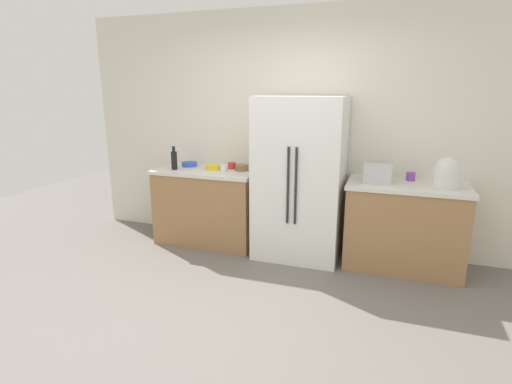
{
  "coord_description": "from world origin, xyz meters",
  "views": [
    {
      "loc": [
        1.14,
        -2.57,
        1.81
      ],
      "look_at": [
        0.09,
        0.47,
        0.97
      ],
      "focal_mm": 27.94,
      "sensor_mm": 36.0,
      "label": 1
    }
  ],
  "objects_px": {
    "cup_c": "(387,175)",
    "bowl_b": "(214,167)",
    "cup_b": "(224,168)",
    "bowl_a": "(242,168)",
    "bottle_a": "(174,160)",
    "cup_a": "(411,176)",
    "bowl_c": "(189,164)",
    "rice_cooker": "(446,174)",
    "toaster": "(378,174)",
    "cup_d": "(232,166)",
    "refrigerator": "(300,179)"
  },
  "relations": [
    {
      "from": "toaster",
      "to": "cup_c",
      "type": "xyz_separation_m",
      "value": [
        0.09,
        0.19,
        -0.04
      ]
    },
    {
      "from": "cup_a",
      "to": "cup_d",
      "type": "relative_size",
      "value": 0.96
    },
    {
      "from": "refrigerator",
      "to": "cup_c",
      "type": "bearing_deg",
      "value": 10.99
    },
    {
      "from": "cup_a",
      "to": "cup_b",
      "type": "relative_size",
      "value": 1.15
    },
    {
      "from": "bottle_a",
      "to": "cup_a",
      "type": "relative_size",
      "value": 3.05
    },
    {
      "from": "rice_cooker",
      "to": "bowl_a",
      "type": "height_order",
      "value": "rice_cooker"
    },
    {
      "from": "toaster",
      "to": "cup_d",
      "type": "bearing_deg",
      "value": 172.93
    },
    {
      "from": "cup_c",
      "to": "bowl_b",
      "type": "relative_size",
      "value": 0.54
    },
    {
      "from": "bowl_c",
      "to": "cup_c",
      "type": "bearing_deg",
      "value": 0.28
    },
    {
      "from": "cup_a",
      "to": "rice_cooker",
      "type": "bearing_deg",
      "value": -38.16
    },
    {
      "from": "toaster",
      "to": "bottle_a",
      "type": "height_order",
      "value": "bottle_a"
    },
    {
      "from": "bowl_b",
      "to": "bowl_c",
      "type": "bearing_deg",
      "value": 168.88
    },
    {
      "from": "rice_cooker",
      "to": "bowl_c",
      "type": "height_order",
      "value": "rice_cooker"
    },
    {
      "from": "cup_b",
      "to": "bowl_a",
      "type": "height_order",
      "value": "cup_b"
    },
    {
      "from": "bowl_c",
      "to": "rice_cooker",
      "type": "bearing_deg",
      "value": -3.7
    },
    {
      "from": "cup_c",
      "to": "bowl_a",
      "type": "xyz_separation_m",
      "value": [
        -1.6,
        -0.05,
        -0.02
      ]
    },
    {
      "from": "toaster",
      "to": "cup_b",
      "type": "distance_m",
      "value": 1.7
    },
    {
      "from": "cup_b",
      "to": "cup_a",
      "type": "bearing_deg",
      "value": 5.16
    },
    {
      "from": "refrigerator",
      "to": "rice_cooker",
      "type": "height_order",
      "value": "refrigerator"
    },
    {
      "from": "bowl_b",
      "to": "toaster",
      "type": "bearing_deg",
      "value": -3.4
    },
    {
      "from": "bottle_a",
      "to": "bowl_b",
      "type": "height_order",
      "value": "bottle_a"
    },
    {
      "from": "bottle_a",
      "to": "bowl_b",
      "type": "relative_size",
      "value": 1.4
    },
    {
      "from": "toaster",
      "to": "bowl_a",
      "type": "relative_size",
      "value": 1.74
    },
    {
      "from": "bowl_a",
      "to": "cup_b",
      "type": "bearing_deg",
      "value": -154.57
    },
    {
      "from": "cup_d",
      "to": "bowl_b",
      "type": "xyz_separation_m",
      "value": [
        -0.2,
        -0.1,
        -0.01
      ]
    },
    {
      "from": "bowl_b",
      "to": "cup_c",
      "type": "bearing_deg",
      "value": 2.4
    },
    {
      "from": "cup_a",
      "to": "bowl_b",
      "type": "height_order",
      "value": "cup_a"
    },
    {
      "from": "toaster",
      "to": "cup_b",
      "type": "height_order",
      "value": "toaster"
    },
    {
      "from": "cup_b",
      "to": "bowl_a",
      "type": "bearing_deg",
      "value": 25.43
    },
    {
      "from": "refrigerator",
      "to": "cup_c",
      "type": "height_order",
      "value": "refrigerator"
    },
    {
      "from": "cup_d",
      "to": "cup_a",
      "type": "bearing_deg",
      "value": 0.83
    },
    {
      "from": "cup_c",
      "to": "bowl_b",
      "type": "xyz_separation_m",
      "value": [
        -1.95,
        -0.08,
        -0.03
      ]
    },
    {
      "from": "toaster",
      "to": "cup_a",
      "type": "xyz_separation_m",
      "value": [
        0.32,
        0.23,
        -0.05
      ]
    },
    {
      "from": "bottle_a",
      "to": "bowl_c",
      "type": "xyz_separation_m",
      "value": [
        0.07,
        0.23,
        -0.09
      ]
    },
    {
      "from": "cup_a",
      "to": "bowl_b",
      "type": "distance_m",
      "value": 2.18
    },
    {
      "from": "cup_c",
      "to": "bowl_a",
      "type": "relative_size",
      "value": 0.67
    },
    {
      "from": "refrigerator",
      "to": "bowl_b",
      "type": "xyz_separation_m",
      "value": [
        -1.06,
        0.09,
        0.05
      ]
    },
    {
      "from": "cup_b",
      "to": "cup_c",
      "type": "relative_size",
      "value": 0.74
    },
    {
      "from": "refrigerator",
      "to": "rice_cooker",
      "type": "xyz_separation_m",
      "value": [
        1.42,
        -0.02,
        0.16
      ]
    },
    {
      "from": "bottle_a",
      "to": "bowl_b",
      "type": "xyz_separation_m",
      "value": [
        0.43,
        0.16,
        -0.09
      ]
    },
    {
      "from": "bowl_b",
      "to": "bowl_c",
      "type": "xyz_separation_m",
      "value": [
        -0.36,
        0.07,
        -0.0
      ]
    },
    {
      "from": "bowl_a",
      "to": "cup_a",
      "type": "bearing_deg",
      "value": 2.87
    },
    {
      "from": "cup_d",
      "to": "bowl_a",
      "type": "distance_m",
      "value": 0.16
    },
    {
      "from": "bottle_a",
      "to": "bowl_b",
      "type": "distance_m",
      "value": 0.47
    },
    {
      "from": "toaster",
      "to": "bowl_c",
      "type": "height_order",
      "value": "toaster"
    },
    {
      "from": "rice_cooker",
      "to": "cup_b",
      "type": "height_order",
      "value": "rice_cooker"
    },
    {
      "from": "refrigerator",
      "to": "cup_b",
      "type": "xyz_separation_m",
      "value": [
        -0.9,
        0.03,
        0.06
      ]
    },
    {
      "from": "rice_cooker",
      "to": "cup_c",
      "type": "bearing_deg",
      "value": 159.83
    },
    {
      "from": "toaster",
      "to": "cup_c",
      "type": "height_order",
      "value": "toaster"
    },
    {
      "from": "refrigerator",
      "to": "cup_b",
      "type": "height_order",
      "value": "refrigerator"
    }
  ]
}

